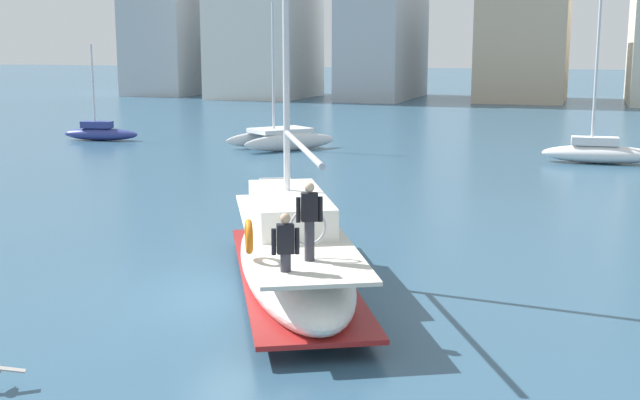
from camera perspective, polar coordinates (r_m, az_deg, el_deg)
ground_plane at (r=18.90m, az=-5.40°, el=-6.71°), size 400.00×400.00×0.00m
main_sailboat at (r=19.09m, az=-1.94°, el=-3.63°), size 6.47×9.65×13.75m
moored_sloop_near at (r=42.11m, az=18.99°, el=3.28°), size 5.60×1.58×9.48m
moored_catamaran at (r=45.74m, az=-2.78°, el=4.43°), size 5.75×6.21×7.99m
moored_cutter_right at (r=51.48m, az=-15.14°, el=4.60°), size 4.79×1.86×5.76m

